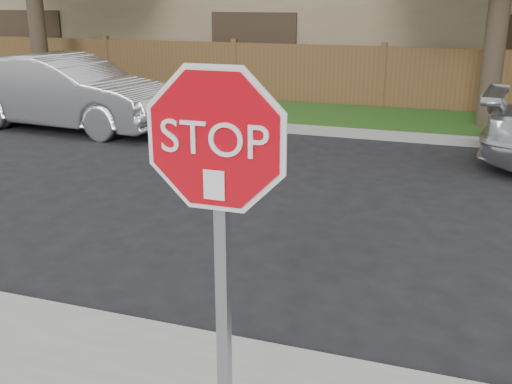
% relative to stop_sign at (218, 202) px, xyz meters
% --- Properties ---
extents(ground, '(90.00, 90.00, 0.00)m').
position_rel_stop_sign_xyz_m(ground, '(-0.87, 1.48, -1.83)').
color(ground, black).
rests_on(ground, ground).
extents(far_curb, '(70.00, 0.30, 0.15)m').
position_rel_stop_sign_xyz_m(far_curb, '(-0.87, 9.63, -1.75)').
color(far_curb, gray).
rests_on(far_curb, ground).
extents(grass_strip, '(70.00, 3.00, 0.12)m').
position_rel_stop_sign_xyz_m(grass_strip, '(-0.87, 11.28, -1.77)').
color(grass_strip, '#1E4714').
rests_on(grass_strip, ground).
extents(fence, '(70.00, 0.12, 1.60)m').
position_rel_stop_sign_xyz_m(fence, '(-0.87, 12.88, -1.03)').
color(fence, brown).
rests_on(fence, ground).
extents(stop_sign, '(1.01, 0.13, 2.55)m').
position_rel_stop_sign_xyz_m(stop_sign, '(0.00, 0.00, 0.00)').
color(stop_sign, gray).
rests_on(stop_sign, sidewalk_near).
extents(sedan_left, '(5.00, 2.05, 1.61)m').
position_rel_stop_sign_xyz_m(sedan_left, '(-7.05, 8.40, -1.02)').
color(sedan_left, '#BCBCC1').
rests_on(sedan_left, ground).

